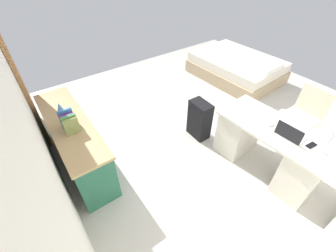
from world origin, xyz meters
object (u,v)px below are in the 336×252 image
object	(u,v)px
cell_phone_near_laptop	(311,145)
computer_mouse	(271,124)
desk	(269,147)
desk_lamp	(329,135)
credenza	(76,143)
office_chair	(300,120)
bed	(236,68)
laptop	(290,134)
suitcase_black	(199,120)
figurine_small	(59,106)

from	to	relation	value
cell_phone_near_laptop	computer_mouse	bearing A→B (deg)	13.71
desk	desk_lamp	size ratio (longest dim) A/B	4.27
computer_mouse	desk	bearing A→B (deg)	-177.57
credenza	computer_mouse	distance (m)	2.63
office_chair	bed	world-z (taller)	office_chair
desk	cell_phone_near_laptop	world-z (taller)	cell_phone_near_laptop
office_chair	cell_phone_near_laptop	bearing A→B (deg)	120.47
laptop	cell_phone_near_laptop	bearing A→B (deg)	-159.36
credenza	suitcase_black	xyz separation A→B (m)	(-0.57, -1.79, -0.06)
desk	desk_lamp	bearing A→B (deg)	-176.64
cell_phone_near_laptop	desk_lamp	world-z (taller)	desk_lamp
figurine_small	laptop	bearing A→B (deg)	-135.55
figurine_small	desk_lamp	bearing A→B (deg)	-138.78
computer_mouse	cell_phone_near_laptop	world-z (taller)	computer_mouse
laptop	cell_phone_near_laptop	world-z (taller)	laptop
office_chair	suitcase_black	size ratio (longest dim) A/B	1.46
suitcase_black	desk_lamp	bearing A→B (deg)	-166.62
desk_lamp	figurine_small	xyz separation A→B (m)	(2.44, 2.14, -0.17)
office_chair	suitcase_black	bearing A→B (deg)	49.56
desk	cell_phone_near_laptop	xyz separation A→B (m)	(-0.41, -0.05, 0.36)
credenza	bed	distance (m)	3.85
suitcase_black	laptop	size ratio (longest dim) A/B	2.00
desk	credenza	bearing A→B (deg)	52.51
suitcase_black	figurine_small	size ratio (longest dim) A/B	5.86
bed	desk_lamp	size ratio (longest dim) A/B	5.72
laptop	figurine_small	distance (m)	2.96
desk_lamp	suitcase_black	bearing A→B (deg)	12.47
desk	office_chair	world-z (taller)	office_chair
office_chair	bed	xyz separation A→B (m)	(1.99, -0.86, -0.18)
office_chair	cell_phone_near_laptop	world-z (taller)	office_chair
laptop	desk_lamp	xyz separation A→B (m)	(-0.33, -0.06, 0.21)
desk	laptop	size ratio (longest dim) A/B	4.58
bed	figurine_small	distance (m)	3.87
desk	bed	bearing A→B (deg)	-39.99
computer_mouse	cell_phone_near_laptop	bearing A→B (deg)	-176.12
office_chair	computer_mouse	world-z (taller)	office_chair
cell_phone_near_laptop	desk	bearing A→B (deg)	13.99
credenza	figurine_small	distance (m)	0.54
desk	computer_mouse	distance (m)	0.37
suitcase_black	desk_lamp	xyz separation A→B (m)	(-1.56, -0.34, 0.67)
laptop	desk_lamp	distance (m)	0.39
office_chair	bed	size ratio (longest dim) A/B	0.48
computer_mouse	bed	bearing A→B (deg)	-44.36
desk	computer_mouse	bearing A→B (deg)	5.54
bed	figurine_small	xyz separation A→B (m)	(-0.11, 3.83, 0.57)
office_chair	laptop	bearing A→B (deg)	104.94
office_chair	cell_phone_near_laptop	size ratio (longest dim) A/B	6.91
computer_mouse	cell_phone_near_laptop	xyz separation A→B (m)	(-0.49, -0.06, -0.01)
laptop	credenza	bearing A→B (deg)	49.06
suitcase_black	computer_mouse	xyz separation A→B (m)	(-0.97, -0.31, 0.43)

